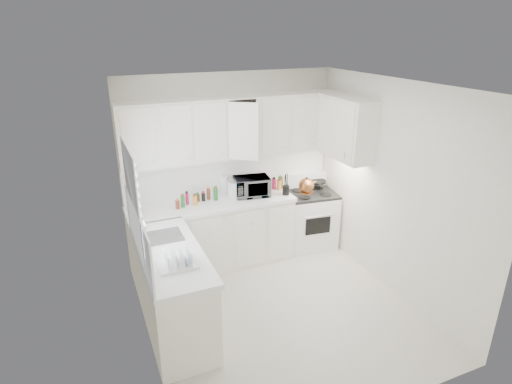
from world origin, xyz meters
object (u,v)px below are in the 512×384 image
stove (310,212)px  microwave (252,184)px  utensil_crock (286,184)px  tea_kettle (306,185)px  dish_rack (177,257)px  rice_cooker (237,187)px

stove → microwave: (-0.93, 0.04, 0.56)m
microwave → utensil_crock: 0.48m
tea_kettle → stove: bearing=57.0°
stove → dish_rack: 2.76m
rice_cooker → utensil_crock: 0.68m
microwave → stove: bearing=6.3°
tea_kettle → microwave: microwave is taller
microwave → dish_rack: size_ratio=1.27×
tea_kettle → microwave: 0.78m
dish_rack → rice_cooker: bearing=52.8°
microwave → rice_cooker: (-0.19, 0.06, -0.03)m
microwave → dish_rack: 2.00m
microwave → utensil_crock: bearing=-10.8°
utensil_crock → dish_rack: (-1.83, -1.28, -0.06)m
dish_rack → microwave: bearing=47.4°
microwave → tea_kettle: bearing=-6.1°
microwave → rice_cooker: microwave is taller
tea_kettle → microwave: (-0.75, 0.20, 0.05)m
tea_kettle → utensil_crock: utensil_crock is taller
rice_cooker → dish_rack: bearing=-124.4°
rice_cooker → dish_rack: size_ratio=0.69×
stove → utensil_crock: (-0.48, -0.12, 0.56)m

